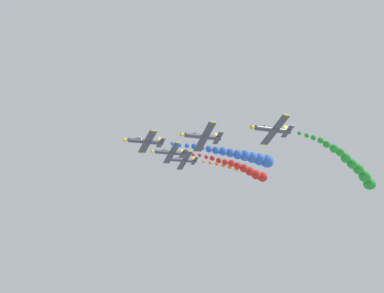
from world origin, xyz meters
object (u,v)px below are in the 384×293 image
airplane_lead (145,141)px  airplane_right_inner (170,153)px  airplane_left_inner (202,136)px  airplane_right_outer (183,160)px  airplane_left_outer (272,130)px

airplane_lead → airplane_right_inner: bearing=-47.2°
airplane_left_inner → airplane_right_inner: bearing=-4.9°
airplane_right_inner → airplane_right_outer: bearing=-39.5°
airplane_left_outer → airplane_right_outer: size_ratio=1.00×
airplane_left_inner → airplane_left_outer: airplane_left_inner is taller
airplane_lead → airplane_left_inner: airplane_left_inner is taller
airplane_lead → airplane_right_outer: airplane_right_outer is taller
airplane_lead → airplane_right_inner: 15.28m
airplane_left_outer → airplane_right_outer: (46.54, -1.31, -0.45)m
airplane_right_outer → airplane_lead: bearing=136.6°
airplane_right_inner → airplane_left_outer: (-34.85, -8.34, 0.47)m
airplane_left_inner → airplane_left_outer: 15.98m
airplane_right_outer → airplane_right_inner: bearing=140.5°
airplane_left_inner → airplane_right_inner: size_ratio=1.00×
airplane_right_inner → airplane_right_outer: size_ratio=1.00×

